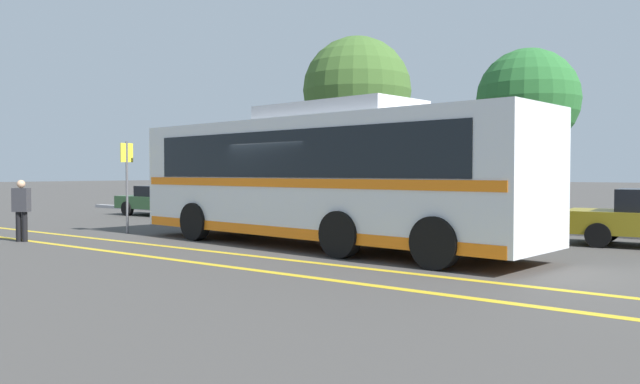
% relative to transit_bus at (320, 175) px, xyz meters
% --- Properties ---
extents(ground_plane, '(220.00, 220.00, 0.00)m').
position_rel_transit_bus_xyz_m(ground_plane, '(-0.76, -0.12, -1.76)').
color(ground_plane, '#423F3D').
extents(lane_strip_0, '(31.09, 0.20, 0.01)m').
position_rel_transit_bus_xyz_m(lane_strip_0, '(-0.01, -2.20, -1.75)').
color(lane_strip_0, gold).
rests_on(lane_strip_0, ground_plane).
extents(lane_strip_1, '(31.09, 0.20, 0.01)m').
position_rel_transit_bus_xyz_m(lane_strip_1, '(-0.01, -3.61, -1.75)').
color(lane_strip_1, gold).
rests_on(lane_strip_1, ground_plane).
extents(curb_strip, '(39.09, 0.36, 0.15)m').
position_rel_transit_bus_xyz_m(curb_strip, '(-0.01, 6.71, -1.68)').
color(curb_strip, '#99999E').
rests_on(curb_strip, ground_plane).
extents(transit_bus, '(11.56, 3.50, 3.42)m').
position_rel_transit_bus_xyz_m(transit_bus, '(0.00, 0.00, 0.00)').
color(transit_bus, silver).
rests_on(transit_bus, ground_plane).
extents(parked_car_0, '(4.44, 2.06, 1.25)m').
position_rel_transit_bus_xyz_m(parked_car_0, '(-11.69, 4.73, -1.10)').
color(parked_car_0, '#335B33').
rests_on(parked_car_0, ground_plane).
extents(parked_car_1, '(4.24, 1.98, 1.50)m').
position_rel_transit_bus_xyz_m(parked_car_1, '(-5.57, 4.64, -0.99)').
color(parked_car_1, navy).
rests_on(parked_car_1, ground_plane).
extents(parked_car_2, '(4.65, 2.10, 1.37)m').
position_rel_transit_bus_xyz_m(parked_car_2, '(0.55, 4.64, -1.05)').
color(parked_car_2, '#4C3823').
rests_on(parked_car_2, ground_plane).
extents(pedestrian_0, '(0.47, 0.40, 1.61)m').
position_rel_transit_bus_xyz_m(pedestrian_0, '(-6.91, -3.80, -0.84)').
color(pedestrian_0, black).
rests_on(pedestrian_0, ground_plane).
extents(bus_stop_sign, '(0.07, 0.40, 2.72)m').
position_rel_transit_bus_xyz_m(bus_stop_sign, '(-6.55, -0.82, -0.05)').
color(bus_stop_sign, '#59595E').
rests_on(bus_stop_sign, ground_plane).
extents(tree_1, '(3.34, 3.34, 5.88)m').
position_rel_transit_bus_xyz_m(tree_1, '(2.10, 8.54, 2.44)').
color(tree_1, '#513823').
rests_on(tree_1, ground_plane).
extents(tree_2, '(4.75, 4.75, 7.75)m').
position_rel_transit_bus_xyz_m(tree_2, '(-6.22, 10.84, 3.61)').
color(tree_2, '#513823').
rests_on(tree_2, ground_plane).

